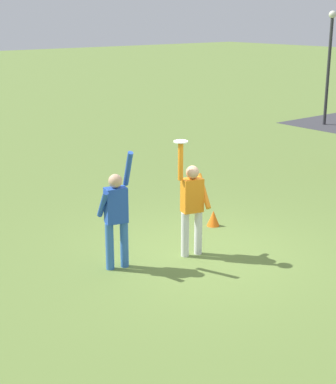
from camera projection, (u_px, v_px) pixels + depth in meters
The scene contains 6 objects.
ground_plane at pixel (200, 254), 10.62m from camera, with size 120.00×120.00×0.00m, color olive.
person_catcher at pixel (192, 203), 10.32m from camera, with size 0.48×0.58×2.08m.
person_defender at pixel (116, 213), 9.79m from camera, with size 0.54×0.62×2.04m.
frisbee_disc at pixel (181, 142), 9.91m from camera, with size 0.24×0.24×0.02m, color white.
lamppost_by_lot at pixel (329, 57), 22.33m from camera, with size 0.28×0.28×4.26m.
field_cone_orange at pixel (213, 218), 12.02m from camera, with size 0.26×0.26×0.32m, color orange.
Camera 1 is at (7.28, -6.64, 4.15)m, focal length 55.31 mm.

